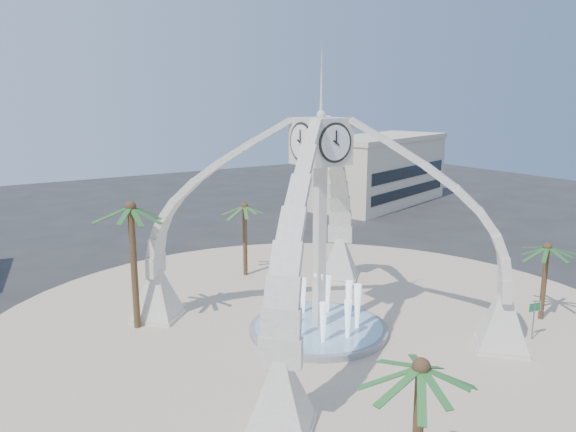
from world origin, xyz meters
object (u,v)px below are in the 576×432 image
fountain (319,328)px  street_sign (534,312)px  palm_west (131,209)px  palm_north (244,207)px  clock_tower (320,224)px  palm_east (547,248)px  palm_south (421,370)px

fountain → street_sign: (9.42, -7.38, 1.39)m
palm_west → street_sign: size_ratio=3.45×
palm_west → fountain: bearing=-36.5°
palm_north → street_sign: (7.88, -18.95, -3.66)m
clock_tower → palm_west: size_ratio=2.22×
palm_west → palm_east: bearing=-30.0°
street_sign → palm_north: bearing=124.0°
palm_north → street_sign: 20.85m
clock_tower → palm_west: 10.71m
clock_tower → palm_west: (-8.60, 6.36, 0.69)m
palm_west → palm_south: size_ratio=1.32×
clock_tower → palm_north: clock_tower is taller
fountain → palm_south: bearing=-114.3°
fountain → palm_west: size_ratio=0.99×
fountain → palm_south: (-6.17, -13.64, 5.06)m
palm_north → clock_tower: bearing=-97.6°
palm_west → palm_south: 20.23m
clock_tower → palm_north: bearing=82.4°
clock_tower → fountain: size_ratio=2.24×
clock_tower → fountain: clock_tower is taller
fountain → clock_tower: bearing=-90.0°
palm_east → palm_north: bearing=122.3°
clock_tower → palm_north: (1.54, 11.58, -1.16)m
palm_west → palm_north: 11.55m
palm_north → palm_south: 26.37m
fountain → palm_west: (-8.60, 6.36, 6.89)m
clock_tower → palm_east: (12.57, -5.85, -1.94)m
clock_tower → street_sign: clock_tower is taller
palm_west → palm_south: (2.42, -20.00, -1.83)m
palm_east → fountain: bearing=155.0°
clock_tower → palm_east: 14.00m
palm_east → palm_north: palm_north is taller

